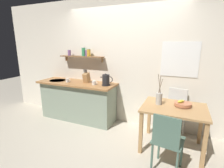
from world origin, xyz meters
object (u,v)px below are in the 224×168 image
Objects in this scene: coffee_mug_by_sink at (68,80)px; dining_chair_far at (175,111)px; fruit_bowl at (183,104)px; dining_table at (174,113)px; dining_chair_near at (167,140)px; electric_kettle at (106,80)px; knife_block at (86,77)px; twig_vase at (159,98)px; coffee_mug_spare at (94,83)px.

dining_chair_far is at bearing 5.07° from coffee_mug_by_sink.
dining_chair_far is at bearing 107.44° from fruit_bowl.
dining_chair_near reaches higher than dining_table.
dining_chair_near is 1.72m from electric_kettle.
knife_block is at bearing 17.72° from coffee_mug_by_sink.
twig_vase is at bearing 175.32° from dining_table.
twig_vase reaches higher than knife_block.
electric_kettle is at bearing -6.25° from knife_block.
coffee_mug_spare is (0.67, 0.02, -0.00)m from coffee_mug_by_sink.
twig_vase is 1.68m from knife_block.
coffee_mug_by_sink is 0.67m from coffee_mug_spare.
dining_table is 8.57× the size of coffee_mug_by_sink.
dining_chair_far is 2.36m from coffee_mug_by_sink.
fruit_bowl is (0.12, 0.08, 0.16)m from dining_table.
dining_chair_near is 3.26× the size of electric_kettle.
knife_block is (-2.00, 0.29, 0.23)m from fruit_bowl.
dining_chair_far reaches higher than dining_table.
dining_chair_far is 7.89× the size of coffee_mug_by_sink.
twig_vase is (-0.25, 0.02, 0.22)m from dining_table.
fruit_bowl is (0.12, -0.37, 0.29)m from dining_chair_far.
dining_chair_far is 1.96m from knife_block.
dining_table is 1.09× the size of dining_chair_far.
dining_chair_far is 7.40× the size of coffee_mug_spare.
dining_table is at bearing -11.23° from knife_block.
coffee_mug_spare is at bearing 150.93° from dining_chair_near.
dining_chair_near is 1.88m from coffee_mug_spare.
dining_chair_near is at bearing -101.97° from fruit_bowl.
coffee_mug_spare reaches higher than dining_chair_near.
coffee_mug_spare is (-1.75, 0.18, 0.15)m from fruit_bowl.
fruit_bowl is 0.99× the size of electric_kettle.
coffee_mug_spare is (-1.60, 0.89, 0.44)m from dining_chair_near.
coffee_mug_spare is at bearing 173.97° from fruit_bowl.
coffee_mug_spare reaches higher than dining_table.
fruit_bowl is 2.04m from knife_block.
knife_block is (-1.85, 1.00, 0.51)m from dining_chair_near.
electric_kettle is at bearing -174.74° from dining_chair_far.
electric_kettle is 0.51m from knife_block.
knife_block is 0.29m from coffee_mug_spare.
dining_table is 0.33m from twig_vase.
twig_vase is at bearing -6.13° from coffee_mug_by_sink.
coffee_mug_spare is (-0.25, -0.05, -0.07)m from electric_kettle.
dining_chair_near is (-0.03, -0.63, -0.13)m from dining_table.
knife_block is (-1.63, 0.35, 0.16)m from twig_vase.
dining_chair_near is 1.07m from dining_chair_far.
twig_vase is (-0.22, 0.65, 0.35)m from dining_chair_near.
dining_table is at bearing -4.68° from twig_vase.
coffee_mug_by_sink is 0.94× the size of coffee_mug_spare.
twig_vase reaches higher than coffee_mug_spare.
electric_kettle is 0.27m from coffee_mug_spare.
dining_chair_near is 0.78m from fruit_bowl.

